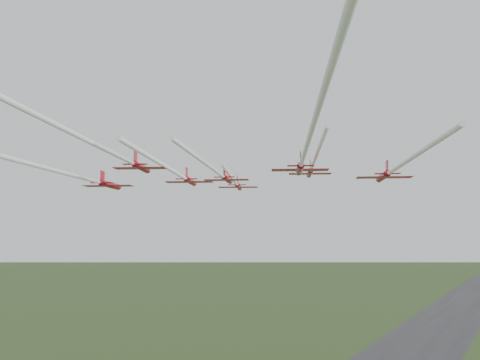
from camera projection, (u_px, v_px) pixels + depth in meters
The scene contains 9 objects.
runway at pixel (435, 330), 265.36m from camera, with size 38.00×900.00×0.04m, color #303032.
jet_lead at pixel (236, 183), 111.16m from camera, with size 19.78×39.36×2.62m.
jet_row2_left at pixel (179, 174), 93.75m from camera, with size 23.33×48.43×2.78m.
jet_row2_right at pixel (313, 165), 91.99m from camera, with size 21.85×45.99×2.43m.
jet_row3_left at pixel (79, 177), 82.22m from camera, with size 22.49×51.97×2.62m.
jet_row3_mid at pixel (218, 172), 84.06m from camera, with size 18.48×41.99×2.34m.
jet_row3_right at pixel (395, 169), 82.73m from camera, with size 21.98×46.77×2.84m.
jet_row4_left at pixel (118, 156), 70.49m from camera, with size 22.12×45.71×2.40m.
jet_row4_right at pixel (306, 150), 62.12m from camera, with size 28.61×59.41×2.51m.
Camera 1 is at (43.97, -85.35, 45.79)m, focal length 40.00 mm.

